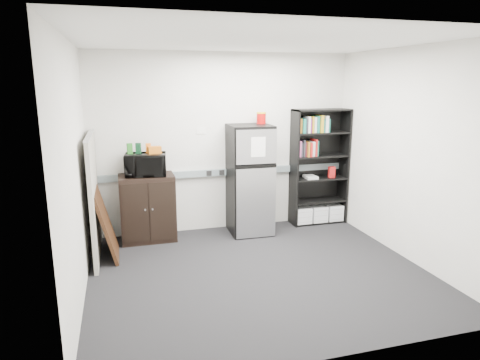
{
  "coord_description": "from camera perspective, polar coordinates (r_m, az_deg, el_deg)",
  "views": [
    {
      "loc": [
        -1.54,
        -4.58,
        2.26
      ],
      "look_at": [
        0.02,
        0.9,
        0.95
      ],
      "focal_mm": 32.0,
      "sensor_mm": 36.0,
      "label": 1
    }
  ],
  "objects": [
    {
      "name": "framed_poster",
      "position": [
        5.87,
        -17.39,
        -5.51
      ],
      "size": [
        0.27,
        0.72,
        0.91
      ],
      "rotation": [
        0.0,
        -0.25,
        0.0
      ],
      "color": "black",
      "rests_on": "floor"
    },
    {
      "name": "wall_back",
      "position": [
        6.58,
        -2.17,
        4.96
      ],
      "size": [
        4.0,
        0.02,
        2.7
      ],
      "primitive_type": "cube",
      "color": "silver",
      "rests_on": "floor"
    },
    {
      "name": "cabinet",
      "position": [
        6.34,
        -12.2,
        -3.65
      ],
      "size": [
        0.77,
        0.51,
        0.97
      ],
      "color": "black",
      "rests_on": "floor"
    },
    {
      "name": "wall_left",
      "position": [
        4.69,
        -21.18,
        0.84
      ],
      "size": [
        0.02,
        3.5,
        2.7
      ],
      "primitive_type": "cube",
      "color": "silver",
      "rests_on": "floor"
    },
    {
      "name": "snack_box_c",
      "position": [
        6.18,
        -12.13,
        4.16
      ],
      "size": [
        0.07,
        0.05,
        0.14
      ],
      "primitive_type": "cube",
      "rotation": [
        0.0,
        0.0,
        0.0
      ],
      "color": "#CE6113",
      "rests_on": "microwave"
    },
    {
      "name": "bookshelf",
      "position": [
        7.0,
        10.48,
        1.6
      ],
      "size": [
        0.9,
        0.34,
        1.85
      ],
      "color": "black",
      "rests_on": "floor"
    },
    {
      "name": "floor",
      "position": [
        5.33,
        2.52,
        -12.17
      ],
      "size": [
        4.0,
        4.0,
        0.0
      ],
      "primitive_type": "plane",
      "color": "black",
      "rests_on": "ground"
    },
    {
      "name": "snack_bag",
      "position": [
        6.14,
        -11.33,
        3.95
      ],
      "size": [
        0.19,
        0.12,
        0.1
      ],
      "primitive_type": "cube",
      "rotation": [
        0.0,
        0.0,
        0.14
      ],
      "color": "#B75D12",
      "rests_on": "microwave"
    },
    {
      "name": "wall_note",
      "position": [
        6.47,
        -5.21,
        6.57
      ],
      "size": [
        0.14,
        0.0,
        0.1
      ],
      "primitive_type": "cube",
      "color": "white",
      "rests_on": "wall_back"
    },
    {
      "name": "ceiling",
      "position": [
        4.85,
        2.85,
        18.1
      ],
      "size": [
        4.0,
        3.5,
        0.02
      ],
      "primitive_type": "cube",
      "color": "white",
      "rests_on": "wall_back"
    },
    {
      "name": "snack_box_b",
      "position": [
        6.17,
        -13.4,
        4.13
      ],
      "size": [
        0.08,
        0.07,
        0.15
      ],
      "primitive_type": "cube",
      "rotation": [
        0.0,
        0.0,
        -0.31
      ],
      "color": "#0B341B",
      "rests_on": "microwave"
    },
    {
      "name": "refrigerator",
      "position": [
        6.44,
        1.33,
        0.04
      ],
      "size": [
        0.64,
        0.66,
        1.65
      ],
      "rotation": [
        0.0,
        0.0,
        -0.03
      ],
      "color": "black",
      "rests_on": "floor"
    },
    {
      "name": "electrical_raceway",
      "position": [
        6.62,
        -2.08,
        1.06
      ],
      "size": [
        3.92,
        0.05,
        0.1
      ],
      "primitive_type": "cube",
      "color": "gray",
      "rests_on": "wall_back"
    },
    {
      "name": "cubicle_partition",
      "position": [
        5.85,
        -18.89,
        -2.12
      ],
      "size": [
        0.06,
        1.3,
        1.62
      ],
      "color": "gray",
      "rests_on": "floor"
    },
    {
      "name": "microwave",
      "position": [
        6.18,
        -12.47,
        2.01
      ],
      "size": [
        0.6,
        0.44,
        0.31
      ],
      "primitive_type": "imported",
      "rotation": [
        0.0,
        0.0,
        -0.11
      ],
      "color": "black",
      "rests_on": "cabinet"
    },
    {
      "name": "wall_right",
      "position": [
        5.86,
        21.6,
        3.07
      ],
      "size": [
        0.02,
        3.5,
        2.7
      ],
      "primitive_type": "cube",
      "color": "silver",
      "rests_on": "floor"
    },
    {
      "name": "snack_box_a",
      "position": [
        6.17,
        -14.49,
        4.07
      ],
      "size": [
        0.08,
        0.06,
        0.15
      ],
      "primitive_type": "cube",
      "rotation": [
        0.0,
        0.0,
        0.23
      ],
      "color": "#1F611B",
      "rests_on": "microwave"
    },
    {
      "name": "coffee_can",
      "position": [
        6.49,
        2.84,
        8.35
      ],
      "size": [
        0.14,
        0.14,
        0.19
      ],
      "color": "#AF0908",
      "rests_on": "refrigerator"
    }
  ]
}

